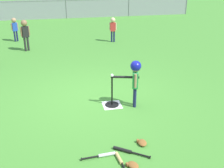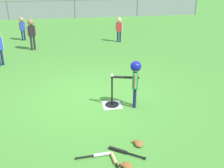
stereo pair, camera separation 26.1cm
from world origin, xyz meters
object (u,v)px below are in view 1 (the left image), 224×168
Objects in this scene: batter_child at (135,74)px; glove_by_plate at (142,143)px; fielder_deep_right at (25,31)px; spare_bat_black at (126,151)px; glove_near_bats at (133,165)px; fielder_near_right at (113,26)px; batting_tee at (112,101)px; baseball_on_tee at (112,75)px; fielder_deep_center at (15,26)px; spare_bat_silver at (103,155)px; spare_bat_wood at (120,160)px.

batter_child is 1.72m from glove_by_plate.
batter_child is 0.94× the size of fielder_deep_right.
glove_near_bats is (0.01, -0.41, 0.01)m from spare_bat_black.
fielder_near_right is at bearing 79.87° from spare_bat_black.
glove_near_bats is at bearing -92.82° from batting_tee.
glove_by_plate is (-0.28, -1.51, -0.77)m from batter_child.
batting_tee is 1.21× the size of spare_bat_black.
fielder_near_right is (0.73, 5.92, -0.13)m from batter_child.
baseball_on_tee is 0.32× the size of glove_by_plate.
fielder_near_right is 4.55× the size of glove_by_plate.
fielder_deep_center is (-3.38, 6.86, -0.15)m from batter_child.
fielder_deep_right is at bearing 110.54° from glove_by_plate.
fielder_near_right is 3.61m from fielder_deep_right.
batting_tee is 1.94m from spare_bat_silver.
baseball_on_tee is at bearing 0.00° from batting_tee.
spare_bat_silver is (-0.54, -1.86, -0.09)m from batting_tee.
baseball_on_tee reaches higher than glove_near_bats.
batter_child reaches higher than spare_bat_wood.
fielder_deep_right is at bearing 106.65° from glove_near_bats.
batter_child is 1.88× the size of spare_bat_wood.
glove_near_bats is at bearing -92.82° from baseball_on_tee.
spare_bat_black is (0.42, 0.04, -0.00)m from spare_bat_silver.
glove_near_bats is (-0.34, -0.57, 0.00)m from glove_by_plate.
fielder_deep_center is 1.70× the size of spare_bat_black.
fielder_deep_right reaches higher than spare_bat_silver.
glove_by_plate is at bearing -69.46° from fielder_deep_right.
fielder_near_right is at bearing -12.89° from fielder_deep_center.
batter_child reaches higher than batting_tee.
spare_bat_silver is at bearing -75.81° from fielder_deep_right.
fielder_near_right reaches higher than glove_near_bats.
fielder_near_right is 8.01m from spare_bat_wood.
baseball_on_tee is 0.53m from batter_child.
fielder_near_right reaches higher than glove_by_plate.
batting_tee is at bearing 82.13° from spare_bat_wood.
glove_by_plate is at bearing -97.72° from fielder_near_right.
spare_bat_black is 0.41m from glove_near_bats.
glove_near_bats is at bearing -40.22° from spare_bat_silver.
batting_tee is 7.34m from fielder_deep_center.
spare_bat_silver is (1.77, -6.99, -0.74)m from fielder_deep_right.
glove_near_bats is at bearing -88.64° from spare_bat_black.
fielder_near_right is 8.15m from glove_near_bats.
spare_bat_silver is at bearing -174.59° from spare_bat_black.
spare_bat_black is (-0.12, -1.82, -0.73)m from baseball_on_tee.
baseball_on_tee is 0.12× the size of spare_bat_wood.
batting_tee is 1.19× the size of spare_bat_silver.
spare_bat_black is 2.60× the size of glove_by_plate.
batter_child reaches higher than spare_bat_silver.
batting_tee is 2.08m from spare_bat_wood.
glove_by_plate is (0.77, 0.21, 0.01)m from spare_bat_silver.
spare_bat_black is (-0.12, -1.82, -0.09)m from batting_tee.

